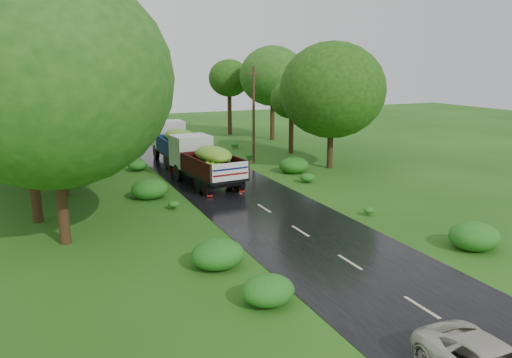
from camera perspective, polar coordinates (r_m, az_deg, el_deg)
ground at (r=19.97m, az=10.68°, el=-9.36°), size 120.00×120.00×0.00m
road at (r=23.97m, az=3.94°, el=-5.25°), size 6.50×80.00×0.02m
road_lines at (r=24.81m, az=2.87°, el=-4.56°), size 0.12×69.60×0.00m
truck_near at (r=31.61m, az=-6.01°, el=2.27°), size 3.11×7.07×2.88m
truck_far at (r=39.26m, az=-9.29°, el=4.37°), size 2.56×7.07×2.97m
utility_pole at (r=37.61m, az=-0.27°, el=7.37°), size 1.27×0.38×7.31m
trees_left at (r=34.47m, az=-23.05°, el=10.97°), size 6.98×33.20×9.61m
trees_right at (r=44.16m, az=3.30°, el=10.71°), size 5.83×22.87×7.90m
shrubs at (r=31.82m, az=-3.55°, el=0.04°), size 11.90×44.00×0.70m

